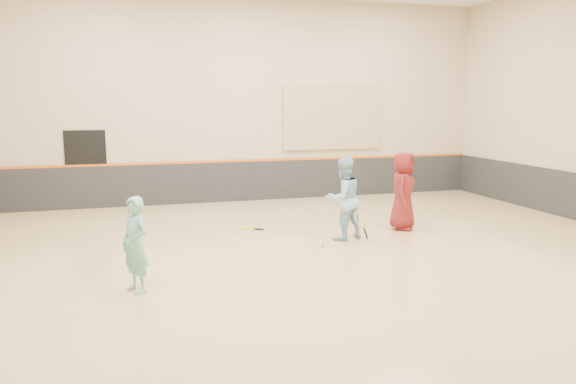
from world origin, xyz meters
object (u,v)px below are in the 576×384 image
object	(u,v)px
instructor	(343,199)
girl	(135,245)
spare_racket	(247,228)
young_man	(403,191)

from	to	relation	value
instructor	girl	bearing A→B (deg)	11.41
girl	spare_racket	size ratio (longest dim) A/B	2.06
young_man	spare_racket	distance (m)	3.78
young_man	spare_racket	world-z (taller)	young_man
girl	instructor	xyz separation A→B (m)	(4.42, 2.27, 0.14)
instructor	spare_racket	world-z (taller)	instructor
girl	instructor	world-z (taller)	instructor
spare_racket	instructor	bearing A→B (deg)	-40.94
young_man	instructor	bearing A→B (deg)	141.71
instructor	young_man	world-z (taller)	young_man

